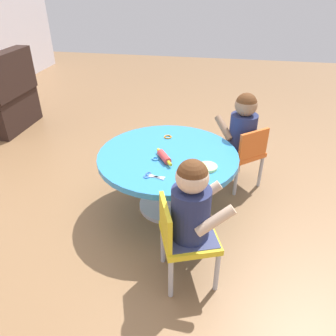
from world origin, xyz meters
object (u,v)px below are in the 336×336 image
(craft_table, at_px, (168,166))
(seated_child_right, at_px, (243,125))
(craft_scissors, at_px, (152,176))
(child_chair_left, at_px, (183,237))
(seated_child_left, at_px, (192,204))
(rolling_pin, at_px, (164,157))
(child_chair_right, at_px, (243,153))

(craft_table, bearing_deg, seated_child_right, -49.76)
(seated_child_right, relative_size, craft_scissors, 3.66)
(seated_child_right, bearing_deg, child_chair_left, 163.94)
(child_chair_left, distance_m, seated_child_left, 0.23)
(craft_table, relative_size, rolling_pin, 4.84)
(craft_table, xyz_separation_m, craft_scissors, (-0.31, 0.05, 0.10))
(rolling_pin, relative_size, craft_scissors, 1.47)
(child_chair_left, bearing_deg, craft_scissors, 36.78)
(child_chair_right, distance_m, craft_scissors, 0.94)
(craft_table, xyz_separation_m, child_chair_left, (-0.65, -0.20, -0.06))
(rolling_pin, xyz_separation_m, craft_scissors, (-0.22, 0.04, -0.02))
(child_chair_left, xyz_separation_m, seated_child_left, (0.01, -0.04, 0.23))
(seated_child_left, distance_m, child_chair_right, 1.10)
(child_chair_left, relative_size, rolling_pin, 2.61)
(child_chair_left, xyz_separation_m, craft_scissors, (0.34, 0.25, 0.16))
(seated_child_left, xyz_separation_m, craft_scissors, (0.33, 0.29, -0.07))
(child_chair_right, distance_m, rolling_pin, 0.76)
(craft_table, relative_size, child_chair_right, 1.85)
(craft_table, distance_m, seated_child_right, 0.70)
(child_chair_left, distance_m, rolling_pin, 0.62)
(child_chair_left, relative_size, child_chair_right, 1.00)
(child_chair_right, bearing_deg, seated_child_right, 39.80)
(seated_child_left, xyz_separation_m, seated_child_right, (1.07, -0.27, 0.00))
(seated_child_right, distance_m, craft_scissors, 0.94)
(seated_child_left, height_order, seated_child_right, same)
(rolling_pin, bearing_deg, child_chair_right, -48.12)
(craft_table, distance_m, child_chair_left, 0.68)
(craft_table, xyz_separation_m, child_chair_right, (0.41, -0.54, -0.06))
(craft_table, height_order, craft_scissors, craft_scissors)
(craft_table, bearing_deg, rolling_pin, 173.42)
(seated_child_left, height_order, child_chair_right, seated_child_left)
(child_chair_left, bearing_deg, rolling_pin, 21.09)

